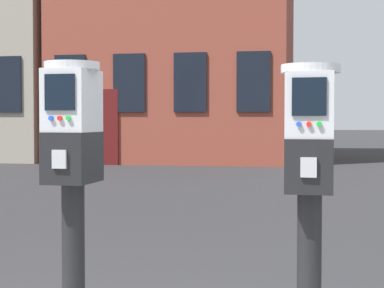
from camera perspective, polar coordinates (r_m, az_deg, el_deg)
The scene contains 2 objects.
parking_meter_near_kerb at distance 2.55m, azimuth -10.61°, elevation -2.08°, with size 0.22×0.26×1.33m.
parking_meter_twin_adjacent at distance 2.38m, azimuth 10.48°, elevation -2.79°, with size 0.22×0.26×1.31m.
Camera 1 is at (0.78, -2.58, 1.24)m, focal length 59.69 mm.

